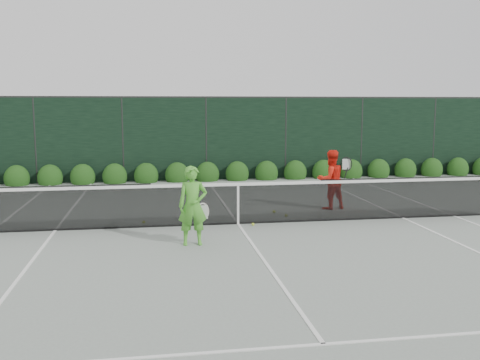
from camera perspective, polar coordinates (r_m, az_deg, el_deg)
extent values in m
plane|color=gray|center=(12.55, -0.21, -4.73)|extent=(80.00, 80.00, 0.00)
cube|color=black|center=(12.51, -19.60, -2.87)|extent=(4.40, 0.01, 1.02)
cube|color=black|center=(12.45, -0.21, -2.57)|extent=(4.00, 0.01, 0.96)
cube|color=black|center=(13.73, 17.38, -1.82)|extent=(4.40, 0.01, 1.02)
cube|color=white|center=(12.37, -0.21, -0.46)|extent=(12.80, 0.03, 0.07)
cube|color=black|center=(12.54, -0.21, -4.64)|extent=(12.80, 0.02, 0.04)
cube|color=white|center=(12.45, -0.21, -2.68)|extent=(0.05, 0.03, 0.91)
imported|color=green|center=(10.64, -5.06, -2.75)|extent=(0.58, 0.38, 1.58)
torus|color=silver|center=(10.78, -4.03, -3.43)|extent=(0.29, 0.15, 0.30)
cylinder|color=black|center=(10.83, -4.02, -4.68)|extent=(0.10, 0.03, 0.30)
imported|color=red|center=(14.42, 9.65, 0.04)|extent=(0.88, 0.75, 1.58)
torus|color=black|center=(14.30, 11.27, 1.68)|extent=(0.30, 0.11, 0.30)
cylinder|color=black|center=(14.32, 11.25, 0.72)|extent=(0.10, 0.03, 0.30)
cube|color=white|center=(14.44, 21.88, -3.59)|extent=(0.06, 23.77, 0.01)
cube|color=white|center=(12.59, -19.11, -5.11)|extent=(0.06, 23.77, 0.01)
cube|color=white|center=(13.79, 16.98, -3.89)|extent=(0.06, 23.77, 0.01)
cube|color=white|center=(24.20, -4.62, 1.51)|extent=(11.03, 0.06, 0.01)
cube|color=white|center=(18.79, -3.26, -0.40)|extent=(8.23, 0.06, 0.01)
cube|color=white|center=(6.61, 8.91, -16.92)|extent=(8.23, 0.06, 0.01)
cube|color=white|center=(12.55, -0.21, -4.70)|extent=(0.06, 12.80, 0.01)
cube|color=black|center=(19.72, -3.63, 4.37)|extent=(32.00, 0.06, 3.00)
cube|color=#262826|center=(19.68, -3.67, 8.82)|extent=(32.00, 0.06, 0.06)
cylinder|color=#262826|center=(20.05, -21.00, 3.90)|extent=(0.08, 0.08, 3.00)
cylinder|color=#262826|center=(19.65, -12.39, 4.18)|extent=(0.08, 0.08, 3.00)
cylinder|color=#262826|center=(19.72, -3.63, 4.37)|extent=(0.08, 0.08, 3.00)
cylinder|color=#262826|center=(20.23, 4.88, 4.45)|extent=(0.08, 0.08, 3.00)
cylinder|color=#262826|center=(21.16, 12.81, 4.44)|extent=(0.08, 0.08, 3.00)
cylinder|color=#262826|center=(22.46, 19.95, 4.36)|extent=(0.08, 0.08, 3.00)
ellipsoid|color=#173C10|center=(19.96, -22.71, 0.14)|extent=(0.86, 0.65, 0.94)
ellipsoid|color=#173C10|center=(19.73, -19.60, 0.22)|extent=(0.86, 0.65, 0.94)
ellipsoid|color=#173C10|center=(19.56, -16.43, 0.29)|extent=(0.86, 0.65, 0.94)
ellipsoid|color=#173C10|center=(19.45, -13.22, 0.37)|extent=(0.86, 0.65, 0.94)
ellipsoid|color=#173C10|center=(19.40, -9.98, 0.44)|extent=(0.86, 0.65, 0.94)
ellipsoid|color=#173C10|center=(19.42, -6.73, 0.52)|extent=(0.86, 0.65, 0.94)
ellipsoid|color=#173C10|center=(19.50, -3.50, 0.59)|extent=(0.86, 0.65, 0.94)
ellipsoid|color=#173C10|center=(19.63, -0.30, 0.66)|extent=(0.86, 0.65, 0.94)
ellipsoid|color=#173C10|center=(19.83, 2.84, 0.72)|extent=(0.86, 0.65, 0.94)
ellipsoid|color=#173C10|center=(20.09, 5.91, 0.78)|extent=(0.86, 0.65, 0.94)
ellipsoid|color=#173C10|center=(20.40, 8.89, 0.84)|extent=(0.86, 0.65, 0.94)
ellipsoid|color=#173C10|center=(20.77, 11.78, 0.90)|extent=(0.86, 0.65, 0.94)
ellipsoid|color=#173C10|center=(21.19, 14.56, 0.95)|extent=(0.86, 0.65, 0.94)
ellipsoid|color=#173C10|center=(21.65, 17.23, 0.99)|extent=(0.86, 0.65, 0.94)
ellipsoid|color=#173C10|center=(22.16, 19.77, 1.03)|extent=(0.86, 0.65, 0.94)
ellipsoid|color=#173C10|center=(22.72, 22.20, 1.07)|extent=(0.86, 0.65, 0.94)
sphere|color=#C7DA30|center=(12.82, -10.23, -4.43)|extent=(0.07, 0.07, 0.07)
sphere|color=#C7DA30|center=(12.38, 1.40, -4.75)|extent=(0.07, 0.07, 0.07)
sphere|color=#C7DA30|center=(13.00, -6.06, -4.16)|extent=(0.07, 0.07, 0.07)
sphere|color=#C7DA30|center=(13.39, 4.94, -3.78)|extent=(0.07, 0.07, 0.07)
sphere|color=#C7DA30|center=(13.83, 3.65, -3.38)|extent=(0.07, 0.07, 0.07)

